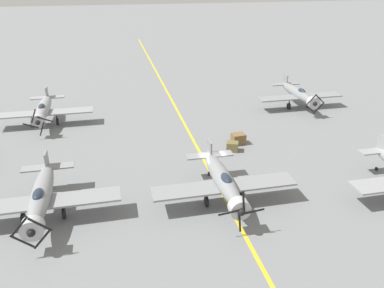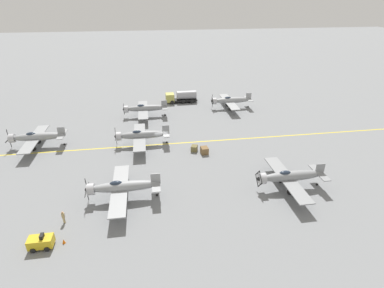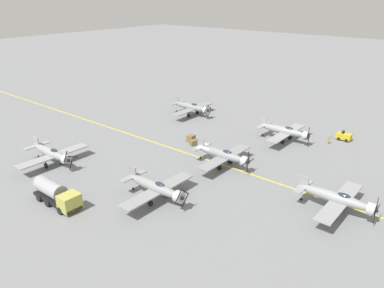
{
  "view_description": "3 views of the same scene",
  "coord_description": "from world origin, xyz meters",
  "views": [
    {
      "loc": [
        8.59,
        29.24,
        17.82
      ],
      "look_at": [
        1.67,
        -2.2,
        2.82
      ],
      "focal_mm": 35.0,
      "sensor_mm": 36.0,
      "label": 1
    },
    {
      "loc": [
        -50.17,
        2.16,
        25.03
      ],
      "look_at": [
        -4.53,
        -4.93,
        1.91
      ],
      "focal_mm": 28.0,
      "sensor_mm": 36.0,
      "label": 2
    },
    {
      "loc": [
        45.36,
        34.27,
        25.92
      ],
      "look_at": [
        3.02,
        -0.48,
        3.61
      ],
      "focal_mm": 35.0,
      "sensor_mm": 36.0,
      "label": 3
    }
  ],
  "objects": [
    {
      "name": "airplane_mid_left",
      "position": [
        -15.95,
        6.32,
        2.01
      ],
      "size": [
        12.0,
        9.98,
        3.78
      ],
      "rotation": [
        0.0,
        0.0,
        -0.06
      ],
      "color": "#919496",
      "rests_on": "ground"
    },
    {
      "name": "ground_crew_walking",
      "position": [
        -19.68,
        13.21,
        0.94
      ],
      "size": [
        0.38,
        0.38,
        1.72
      ],
      "color": "tan",
      "rests_on": "ground"
    },
    {
      "name": "traffic_cone",
      "position": [
        -23.18,
        12.53,
        0.28
      ],
      "size": [
        0.36,
        0.36,
        0.55
      ],
      "primitive_type": "cone",
      "color": "orange",
      "rests_on": "ground"
    },
    {
      "name": "supply_crate_by_tanker",
      "position": [
        -4.74,
        -7.1,
        0.6
      ],
      "size": [
        1.53,
        1.32,
        1.19
      ],
      "primitive_type": "cube",
      "rotation": [
        0.0,
        0.0,
        0.09
      ],
      "color": "brown",
      "rests_on": "ground"
    },
    {
      "name": "fuel_tanker",
      "position": [
        23.6,
        -6.49,
        1.51
      ],
      "size": [
        2.67,
        8.0,
        2.98
      ],
      "color": "black",
      "rests_on": "ground"
    },
    {
      "name": "airplane_near_right",
      "position": [
        17.25,
        -17.79,
        2.01
      ],
      "size": [
        12.0,
        9.98,
        3.69
      ],
      "rotation": [
        0.0,
        0.0,
        -0.3
      ],
      "color": "#929497",
      "rests_on": "ground"
    },
    {
      "name": "airplane_near_left",
      "position": [
        -16.96,
        -16.95,
        2.01
      ],
      "size": [
        12.0,
        9.98,
        3.65
      ],
      "rotation": [
        0.0,
        0.0,
        -0.22
      ],
      "color": "gray",
      "rests_on": "ground"
    },
    {
      "name": "ground_plane",
      "position": [
        0.0,
        0.0,
        0.0
      ],
      "size": [
        400.0,
        400.0,
        0.0
      ],
      "primitive_type": "plane",
      "color": "slate"
    },
    {
      "name": "taxiway_stripe",
      "position": [
        0.0,
        0.0,
        0.0
      ],
      "size": [
        0.3,
        160.0,
        0.01
      ],
      "primitive_type": "cube",
      "color": "yellow",
      "rests_on": "ground"
    },
    {
      "name": "airplane_mid_right",
      "position": [
        14.71,
        2.96,
        2.01
      ],
      "size": [
        12.0,
        9.98,
        3.65
      ],
      "rotation": [
        0.0,
        0.0,
        0.05
      ],
      "color": "gray",
      "rests_on": "ground"
    },
    {
      "name": "tow_tractor",
      "position": [
        -23.44,
        14.77,
        0.79
      ],
      "size": [
        1.57,
        2.6,
        1.79
      ],
      "color": "gold",
      "rests_on": "ground"
    },
    {
      "name": "airplane_mid_center",
      "position": [
        0.32,
        3.72,
        2.01
      ],
      "size": [
        12.0,
        9.98,
        3.8
      ],
      "rotation": [
        0.0,
        0.0,
        0.18
      ],
      "color": "gray",
      "rests_on": "ground"
    },
    {
      "name": "supply_crate_mid_lane",
      "position": [
        -3.53,
        -5.49,
        0.51
      ],
      "size": [
        1.51,
        1.4,
        1.02
      ],
      "primitive_type": "cube",
      "rotation": [
        0.0,
        0.0,
        -0.38
      ],
      "color": "brown",
      "rests_on": "ground"
    },
    {
      "name": "airplane_far_center",
      "position": [
        2.4,
        22.51,
        2.01
      ],
      "size": [
        12.0,
        9.98,
        3.8
      ],
      "rotation": [
        0.0,
        0.0,
        0.31
      ],
      "color": "gray",
      "rests_on": "ground"
    }
  ]
}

